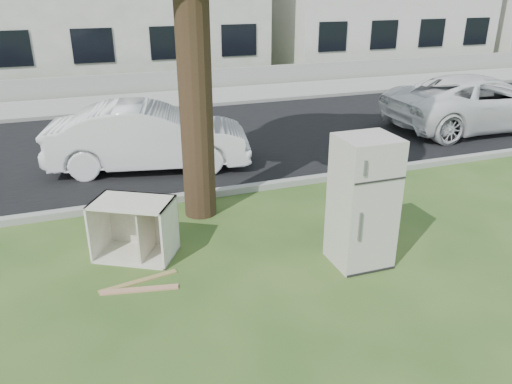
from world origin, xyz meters
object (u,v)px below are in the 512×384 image
object	(u,v)px
car_center	(149,137)
cabinet	(134,229)
car_right	(480,102)
fridge	(363,202)

from	to	relation	value
car_center	cabinet	bearing A→B (deg)	179.79
car_center	car_right	bearing A→B (deg)	-76.92
cabinet	car_right	xyz separation A→B (m)	(9.65, 3.88, 0.29)
fridge	car_right	xyz separation A→B (m)	(6.70, 5.12, -0.20)
car_right	fridge	bearing A→B (deg)	128.51
cabinet	car_right	bearing A→B (deg)	52.00
cabinet	car_center	size ratio (longest dim) A/B	0.26
fridge	cabinet	bearing A→B (deg)	158.04
car_center	car_right	size ratio (longest dim) A/B	0.81
fridge	car_right	bearing A→B (deg)	38.10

